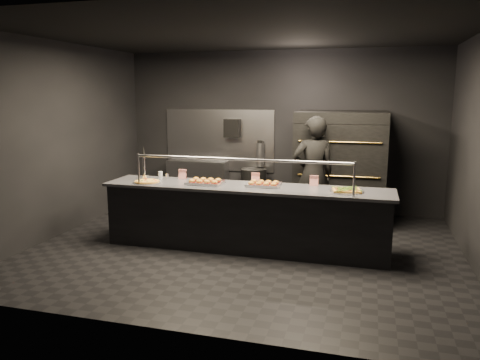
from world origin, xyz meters
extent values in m
plane|color=black|center=(0.00, 0.00, 0.00)|extent=(6.00, 6.00, 0.00)
plane|color=black|center=(0.00, 0.00, 3.00)|extent=(6.00, 6.00, 0.00)
cube|color=black|center=(0.00, 2.50, 1.50)|extent=(6.00, 0.04, 3.00)
cube|color=black|center=(0.00, -2.50, 1.50)|extent=(6.00, 0.04, 3.00)
cube|color=black|center=(-3.00, 0.00, 1.50)|extent=(0.04, 5.00, 3.00)
cube|color=#99999E|center=(-1.20, 2.48, 1.30)|extent=(2.20, 0.02, 1.20)
cube|color=black|center=(0.00, 0.00, 0.44)|extent=(4.00, 0.70, 0.88)
cube|color=#3D3D42|center=(0.00, 0.00, 0.90)|extent=(4.10, 0.78, 0.04)
cylinder|color=#99999E|center=(-1.50, -0.30, 1.15)|extent=(0.03, 0.03, 0.45)
cylinder|color=#99999E|center=(1.50, -0.30, 1.15)|extent=(0.03, 0.03, 0.45)
cylinder|color=#99999E|center=(0.00, -0.30, 1.34)|extent=(3.00, 0.04, 0.04)
cube|color=black|center=(1.20, 1.90, 0.30)|extent=(1.50, 1.15, 0.60)
cube|color=black|center=(1.20, 1.90, 0.90)|extent=(1.50, 1.20, 0.55)
cube|color=black|center=(1.20, 1.90, 1.45)|extent=(1.50, 1.20, 0.55)
cube|color=black|center=(1.20, 1.90, 1.82)|extent=(1.50, 1.20, 0.18)
cylinder|color=gold|center=(1.20, 1.28, 0.90)|extent=(1.30, 0.02, 0.02)
cylinder|color=gold|center=(1.20, 1.28, 1.45)|extent=(1.30, 0.02, 0.02)
cube|color=#99999E|center=(-1.60, 2.32, 0.45)|extent=(1.20, 0.35, 0.90)
cube|color=black|center=(-0.90, 2.39, 1.55)|extent=(0.30, 0.20, 0.35)
cylinder|color=#B2B2B7|center=(-0.35, 2.40, 1.05)|extent=(0.14, 0.14, 0.45)
cube|color=black|center=(-0.35, 2.40, 1.30)|extent=(0.10, 0.06, 0.06)
cylinder|color=silver|center=(-1.60, 0.06, 0.96)|extent=(0.13, 0.13, 0.08)
cylinder|color=silver|center=(-1.60, 0.06, 1.13)|extent=(0.05, 0.05, 0.35)
cylinder|color=silver|center=(-1.60, -0.02, 1.29)|extent=(0.02, 0.10, 0.02)
cone|color=black|center=(-1.60, 0.06, 1.37)|extent=(0.05, 0.05, 0.13)
cylinder|color=silver|center=(-1.45, -0.15, 0.93)|extent=(0.42, 0.42, 0.01)
cylinder|color=#B18738|center=(-1.45, -0.15, 0.94)|extent=(0.36, 0.36, 0.02)
cylinder|color=gold|center=(-1.45, -0.15, 0.95)|extent=(0.32, 0.32, 0.01)
cube|color=silver|center=(-0.60, -0.01, 0.93)|extent=(0.53, 0.40, 0.02)
ellipsoid|color=#C9892B|center=(-0.77, -0.09, 0.97)|extent=(0.09, 0.09, 0.06)
ellipsoid|color=#C9892B|center=(-0.77, 0.08, 0.97)|extent=(0.09, 0.09, 0.06)
ellipsoid|color=#C9892B|center=(-0.66, -0.09, 0.97)|extent=(0.09, 0.09, 0.06)
ellipsoid|color=#C9892B|center=(-0.66, 0.08, 0.97)|extent=(0.09, 0.09, 0.06)
ellipsoid|color=#C9892B|center=(-0.54, -0.09, 0.97)|extent=(0.09, 0.09, 0.06)
ellipsoid|color=#C9892B|center=(-0.54, 0.08, 0.97)|extent=(0.09, 0.09, 0.06)
ellipsoid|color=#C9892B|center=(-0.43, -0.09, 0.97)|extent=(0.09, 0.09, 0.06)
ellipsoid|color=#C9892B|center=(-0.43, 0.08, 0.97)|extent=(0.09, 0.09, 0.06)
cube|color=silver|center=(0.25, 0.07, 0.93)|extent=(0.50, 0.39, 0.02)
ellipsoid|color=#C9892B|center=(0.09, -0.01, 0.97)|extent=(0.09, 0.09, 0.06)
ellipsoid|color=#C9892B|center=(0.09, 0.15, 0.97)|extent=(0.09, 0.09, 0.06)
ellipsoid|color=#C9892B|center=(0.20, -0.01, 0.97)|extent=(0.09, 0.09, 0.06)
ellipsoid|color=#C9892B|center=(0.20, 0.15, 0.97)|extent=(0.09, 0.09, 0.06)
ellipsoid|color=#C9892B|center=(0.30, -0.01, 0.97)|extent=(0.09, 0.09, 0.06)
ellipsoid|color=#C9892B|center=(0.30, 0.15, 0.97)|extent=(0.09, 0.09, 0.06)
ellipsoid|color=#C9892B|center=(0.41, -0.01, 0.97)|extent=(0.09, 0.09, 0.06)
ellipsoid|color=#C9892B|center=(0.41, 0.15, 0.97)|extent=(0.09, 0.09, 0.06)
cylinder|color=silver|center=(1.40, -0.02, 0.93)|extent=(0.45, 0.45, 0.01)
cube|color=#B18738|center=(1.40, -0.02, 0.94)|extent=(0.40, 0.37, 0.02)
cube|color=gold|center=(1.40, -0.02, 0.95)|extent=(0.38, 0.35, 0.01)
cube|color=#447E22|center=(1.40, -0.02, 0.96)|extent=(0.36, 0.33, 0.01)
cylinder|color=silver|center=(-1.40, 0.20, 0.98)|extent=(0.07, 0.07, 0.11)
cylinder|color=silver|center=(-1.29, 0.20, 0.96)|extent=(0.05, 0.05, 0.09)
cube|color=white|center=(-1.07, 0.28, 1.00)|extent=(0.12, 0.04, 0.15)
cube|color=white|center=(0.08, 0.28, 1.00)|extent=(0.12, 0.04, 0.15)
cube|color=white|center=(0.93, 0.28, 1.00)|extent=(0.12, 0.04, 0.15)
cylinder|color=black|center=(-0.43, 2.22, 0.40)|extent=(0.48, 0.48, 0.80)
imported|color=black|center=(0.81, 1.16, 0.93)|extent=(0.80, 0.66, 1.86)
camera|label=1|loc=(1.68, -6.26, 2.21)|focal=35.00mm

